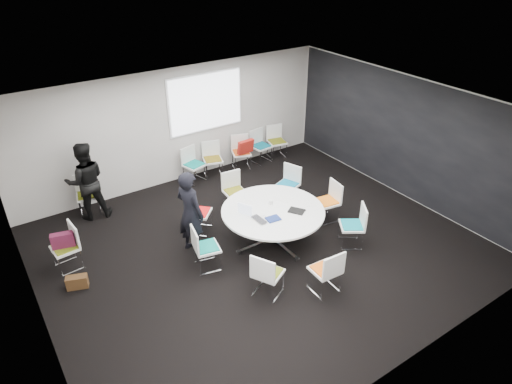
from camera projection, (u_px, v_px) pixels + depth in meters
room_shell at (263, 184)px, 8.44m from camera, size 8.08×7.08×2.88m
conference_table at (273, 219)px, 9.01m from camera, size 2.03×2.03×0.73m
projection_screen at (206, 102)px, 11.04m from camera, size 1.90×0.03×1.35m
chair_ring_a at (327, 208)px, 9.81m from camera, size 0.51×0.52×0.88m
chair_ring_b at (287, 191)px, 10.45m from camera, size 0.58×0.59×0.88m
chair_ring_c at (235, 199)px, 10.17m from camera, size 0.50×0.49×0.88m
chair_ring_d at (199, 219)px, 9.44m from camera, size 0.64×0.64×0.88m
chair_ring_e at (207, 255)px, 8.40m from camera, size 0.53×0.54×0.88m
chair_ring_f at (267, 281)px, 7.78m from camera, size 0.61×0.62×0.88m
chair_ring_g at (325, 278)px, 7.85m from camera, size 0.48×0.47×0.88m
chair_ring_h at (351, 233)px, 9.02m from camera, size 0.63×0.63×0.88m
chair_back_a at (194, 171)px, 11.33m from camera, size 0.56×0.55×0.88m
chair_back_b at (213, 166)px, 11.59m from camera, size 0.57×0.57×0.88m
chair_back_c at (241, 159)px, 11.95m from camera, size 0.59×0.58×0.88m
chair_back_d at (261, 152)px, 12.30m from camera, size 0.51×0.50×0.88m
chair_back_e at (277, 147)px, 12.56m from camera, size 0.54×0.53×0.88m
chair_spare_left at (68, 255)px, 8.41m from camera, size 0.49×0.50×0.88m
chair_person_back at (89, 202)px, 10.05m from camera, size 0.55×0.54×0.88m
person_main at (190, 213)px, 8.56m from camera, size 0.57×0.72×1.73m
person_back at (86, 181)px, 9.63m from camera, size 0.94×0.79×1.74m
laptop at (261, 219)px, 8.61m from camera, size 0.24×0.36×0.03m
laptop_lid at (245, 209)px, 8.68m from camera, size 0.15×0.28×0.22m
notebook_black at (296, 211)px, 8.86m from camera, size 0.35×0.37×0.02m
tablet_folio at (273, 219)px, 8.61m from camera, size 0.28×0.23×0.03m
papers_right at (286, 199)px, 9.27m from camera, size 0.35×0.29×0.00m
papers_front at (308, 204)px, 9.10m from camera, size 0.36×0.31×0.00m
cup at (271, 202)px, 9.08m from camera, size 0.08×0.08×0.09m
phone at (302, 210)px, 8.88m from camera, size 0.16×0.11×0.01m
maroon_bag at (63, 240)px, 8.23m from camera, size 0.42×0.23×0.28m
brown_bag at (77, 282)px, 7.99m from camera, size 0.39×0.27×0.24m
red_jacket at (246, 147)px, 11.57m from camera, size 0.45×0.19×0.36m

